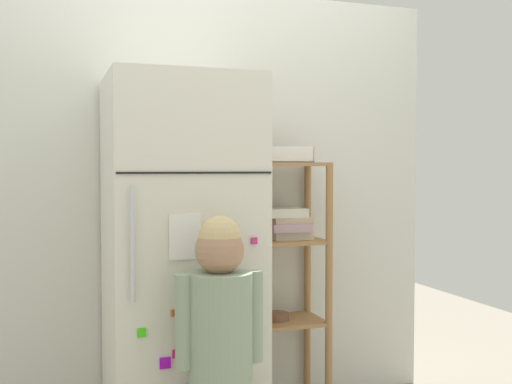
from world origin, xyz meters
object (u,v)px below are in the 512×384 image
(refrigerator, at_px, (181,262))
(pantry_shelf_unit, at_px, (288,257))
(child_standing, at_px, (220,326))
(fruit_bin, at_px, (286,156))

(refrigerator, bearing_deg, pantry_shelf_unit, 16.08)
(child_standing, bearing_deg, refrigerator, 96.28)
(refrigerator, distance_m, pantry_shelf_unit, 0.61)
(refrigerator, bearing_deg, fruit_bin, 16.48)
(child_standing, xyz_separation_m, pantry_shelf_unit, (0.53, 0.64, 0.15))
(child_standing, height_order, pantry_shelf_unit, pantry_shelf_unit)
(refrigerator, relative_size, fruit_bin, 6.62)
(pantry_shelf_unit, xyz_separation_m, fruit_bin, (-0.01, 0.00, 0.51))
(refrigerator, height_order, child_standing, refrigerator)
(fruit_bin, bearing_deg, pantry_shelf_unit, -10.17)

